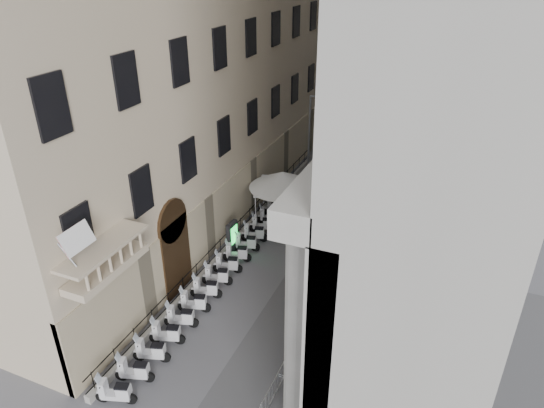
{
  "coord_description": "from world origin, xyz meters",
  "views": [
    {
      "loc": [
        8.13,
        -5.91,
        16.66
      ],
      "look_at": [
        -0.84,
        15.52,
        4.5
      ],
      "focal_mm": 32.0,
      "sensor_mm": 36.0,
      "label": 1
    }
  ],
  "objects_px": {
    "pedestrian_a": "(347,192)",
    "scooter_0": "(118,402)",
    "info_kiosk": "(232,237)",
    "pedestrian_b": "(370,164)",
    "street_lamp": "(312,133)",
    "security_tent": "(287,183)"
  },
  "relations": [
    {
      "from": "pedestrian_a",
      "to": "scooter_0",
      "type": "bearing_deg",
      "value": 102.03
    },
    {
      "from": "info_kiosk",
      "to": "pedestrian_b",
      "type": "distance_m",
      "value": 15.98
    },
    {
      "from": "info_kiosk",
      "to": "street_lamp",
      "type": "bearing_deg",
      "value": 86.6
    },
    {
      "from": "pedestrian_b",
      "to": "street_lamp",
      "type": "bearing_deg",
      "value": 70.64
    },
    {
      "from": "pedestrian_b",
      "to": "scooter_0",
      "type": "bearing_deg",
      "value": 108.59
    },
    {
      "from": "security_tent",
      "to": "info_kiosk",
      "type": "relative_size",
      "value": 2.22
    },
    {
      "from": "scooter_0",
      "to": "pedestrian_a",
      "type": "bearing_deg",
      "value": -28.24
    },
    {
      "from": "street_lamp",
      "to": "scooter_0",
      "type": "bearing_deg",
      "value": -98.64
    },
    {
      "from": "scooter_0",
      "to": "pedestrian_a",
      "type": "distance_m",
      "value": 21.8
    },
    {
      "from": "info_kiosk",
      "to": "pedestrian_b",
      "type": "bearing_deg",
      "value": 73.66
    },
    {
      "from": "scooter_0",
      "to": "pedestrian_b",
      "type": "relative_size",
      "value": 0.89
    },
    {
      "from": "street_lamp",
      "to": "info_kiosk",
      "type": "xyz_separation_m",
      "value": [
        -1.25,
        -11.4,
        -3.19
      ]
    },
    {
      "from": "scooter_0",
      "to": "security_tent",
      "type": "bearing_deg",
      "value": -21.41
    },
    {
      "from": "scooter_0",
      "to": "info_kiosk",
      "type": "relative_size",
      "value": 0.73
    },
    {
      "from": "street_lamp",
      "to": "security_tent",
      "type": "bearing_deg",
      "value": -92.49
    },
    {
      "from": "info_kiosk",
      "to": "pedestrian_a",
      "type": "distance_m",
      "value": 10.47
    },
    {
      "from": "scooter_0",
      "to": "street_lamp",
      "type": "xyz_separation_m",
      "value": [
        0.49,
        23.49,
        4.22
      ]
    },
    {
      "from": "scooter_0",
      "to": "security_tent",
      "type": "distance_m",
      "value": 16.92
    },
    {
      "from": "street_lamp",
      "to": "pedestrian_a",
      "type": "height_order",
      "value": "street_lamp"
    },
    {
      "from": "scooter_0",
      "to": "street_lamp",
      "type": "height_order",
      "value": "street_lamp"
    },
    {
      "from": "security_tent",
      "to": "pedestrian_a",
      "type": "bearing_deg",
      "value": 58.85
    },
    {
      "from": "security_tent",
      "to": "street_lamp",
      "type": "xyz_separation_m",
      "value": [
        -0.6,
        6.89,
        1.13
      ]
    }
  ]
}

